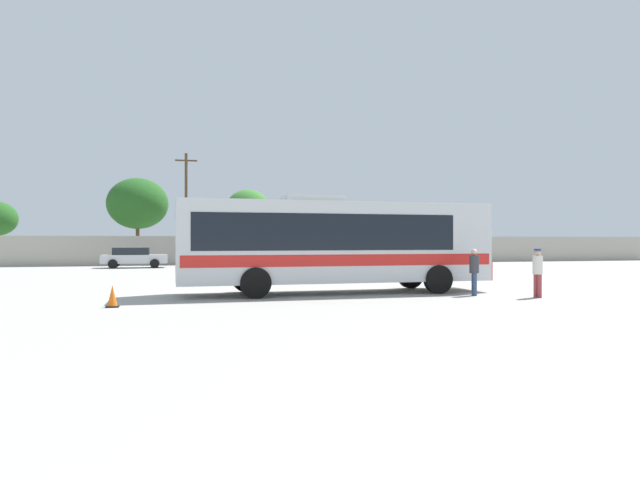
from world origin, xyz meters
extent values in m
plane|color=#A3A099|center=(0.00, 10.00, 0.00)|extent=(300.00, 300.00, 0.00)
cube|color=#9E998C|center=(0.00, 26.06, 1.15)|extent=(80.00, 0.30, 2.29)
cube|color=silver|center=(0.31, -0.13, 1.88)|extent=(11.41, 2.63, 2.88)
cube|color=black|center=(-0.26, -0.13, 2.23)|extent=(9.36, 2.64, 1.27)
cube|color=red|center=(0.31, -0.13, 1.25)|extent=(11.18, 2.65, 0.40)
cube|color=#19212D|center=(6.02, -0.09, 2.40)|extent=(0.06, 2.30, 1.50)
cube|color=red|center=(6.02, -0.09, 0.79)|extent=(0.08, 2.50, 0.69)
cube|color=#B2B2B2|center=(-0.55, -0.14, 3.44)|extent=(2.21, 1.42, 0.24)
cylinder|color=black|center=(3.83, 1.12, 0.52)|extent=(1.04, 0.31, 1.04)
cylinder|color=black|center=(3.85, -1.33, 0.52)|extent=(1.04, 0.31, 1.04)
cylinder|color=black|center=(-2.83, 1.07, 0.52)|extent=(1.04, 0.31, 1.04)
cylinder|color=black|center=(-2.82, -1.38, 0.52)|extent=(1.04, 0.31, 1.04)
cylinder|color=#33476B|center=(4.77, -2.23, 0.40)|extent=(0.15, 0.15, 0.79)
cylinder|color=#33476B|center=(4.73, -2.37, 0.40)|extent=(0.15, 0.15, 0.79)
cylinder|color=#38383D|center=(4.75, -2.30, 1.11)|extent=(0.41, 0.41, 0.63)
sphere|color=beige|center=(4.75, -2.30, 1.53)|extent=(0.21, 0.21, 0.21)
cylinder|color=#99383D|center=(6.48, -3.55, 0.40)|extent=(0.15, 0.15, 0.79)
cylinder|color=#99383D|center=(6.44, -3.41, 0.40)|extent=(0.15, 0.15, 0.79)
cylinder|color=silver|center=(6.46, -3.48, 1.11)|extent=(0.41, 0.41, 0.63)
sphere|color=tan|center=(6.46, -3.48, 1.53)|extent=(0.21, 0.21, 0.21)
cylinder|color=navy|center=(6.46, -3.48, 1.62)|extent=(0.23, 0.23, 0.06)
cube|color=#B7BABF|center=(-8.13, 22.07, 0.63)|extent=(4.47, 1.80, 0.61)
cube|color=black|center=(-8.35, 22.07, 1.18)|extent=(2.46, 1.66, 0.50)
cylinder|color=black|center=(-6.74, 22.95, 0.32)|extent=(0.64, 0.22, 0.64)
cylinder|color=black|center=(-6.74, 21.19, 0.32)|extent=(0.64, 0.22, 0.64)
cylinder|color=black|center=(-9.51, 22.95, 0.32)|extent=(0.64, 0.22, 0.64)
cylinder|color=black|center=(-9.51, 21.19, 0.32)|extent=(0.64, 0.22, 0.64)
cube|color=navy|center=(-2.35, 21.92, 0.62)|extent=(4.36, 2.20, 0.61)
cube|color=black|center=(-2.56, 21.90, 1.17)|extent=(2.46, 1.87, 0.50)
cylinder|color=black|center=(-1.14, 22.92, 0.32)|extent=(0.66, 0.28, 0.64)
cylinder|color=black|center=(-0.97, 21.17, 0.32)|extent=(0.66, 0.28, 0.64)
cylinder|color=black|center=(-3.73, 22.67, 0.32)|extent=(0.66, 0.28, 0.64)
cylinder|color=black|center=(-3.56, 20.92, 0.32)|extent=(0.66, 0.28, 0.64)
cylinder|color=#4C3823|center=(-4.44, 28.34, 4.61)|extent=(0.24, 0.24, 9.22)
cube|color=#473321|center=(-4.44, 28.34, 8.62)|extent=(1.80, 0.19, 0.12)
cylinder|color=brown|center=(-8.49, 31.60, 1.67)|extent=(0.32, 0.32, 3.34)
ellipsoid|color=#23561E|center=(-8.49, 31.60, 5.17)|extent=(5.22, 5.22, 4.43)
cylinder|color=brown|center=(0.80, 28.92, 1.72)|extent=(0.32, 0.32, 3.43)
ellipsoid|color=#38752D|center=(0.80, 28.92, 4.75)|extent=(3.78, 3.78, 3.21)
cylinder|color=brown|center=(11.73, 31.37, 1.18)|extent=(0.32, 0.32, 2.36)
ellipsoid|color=#38752D|center=(11.73, 31.37, 3.49)|extent=(3.23, 3.23, 2.74)
cube|color=black|center=(-7.17, -2.79, 0.02)|extent=(0.36, 0.36, 0.04)
cone|color=orange|center=(-7.17, -2.79, 0.34)|extent=(0.28, 0.28, 0.60)
camera|label=1|loc=(-5.46, -20.12, 1.93)|focal=31.77mm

